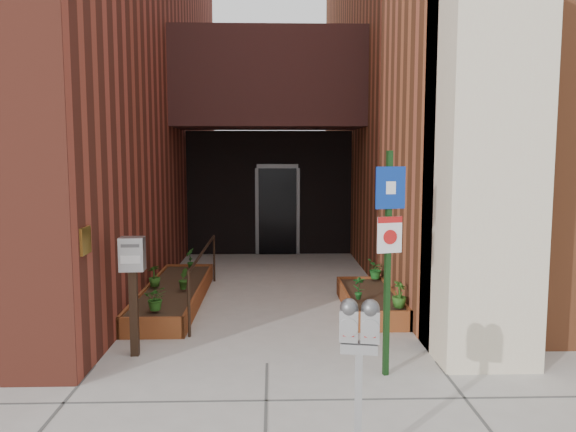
{
  "coord_description": "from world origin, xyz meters",
  "views": [
    {
      "loc": [
        0.07,
        -6.35,
        2.45
      ],
      "look_at": [
        0.3,
        1.8,
        1.54
      ],
      "focal_mm": 35.0,
      "sensor_mm": 36.0,
      "label": 1
    }
  ],
  "objects": [
    {
      "name": "payment_dropbox",
      "position": [
        -1.61,
        0.32,
        1.05
      ],
      "size": [
        0.3,
        0.23,
        1.46
      ],
      "color": "black",
      "rests_on": "ground"
    },
    {
      "name": "shrub_right_c",
      "position": [
        1.85,
        3.1,
        0.47
      ],
      "size": [
        0.39,
        0.39,
        0.35
      ],
      "primitive_type": "imported",
      "rotation": [
        0.0,
        0.0,
        4.43
      ],
      "color": "#1B601F",
      "rests_on": "planter_right"
    },
    {
      "name": "handrail",
      "position": [
        -1.05,
        2.65,
        0.75
      ],
      "size": [
        0.04,
        3.34,
        0.9
      ],
      "color": "black",
      "rests_on": "ground"
    },
    {
      "name": "shrub_left_a",
      "position": [
        -1.54,
        1.26,
        0.47
      ],
      "size": [
        0.35,
        0.35,
        0.34
      ],
      "primitive_type": "imported",
      "rotation": [
        0.0,
        0.0,
        0.16
      ],
      "color": "#275F1B",
      "rests_on": "planter_left"
    },
    {
      "name": "shrub_left_d",
      "position": [
        -1.49,
        4.14,
        0.49
      ],
      "size": [
        0.25,
        0.25,
        0.37
      ],
      "primitive_type": "imported",
      "rotation": [
        0.0,
        0.0,
        5.08
      ],
      "color": "#1A5317",
      "rests_on": "planter_left"
    },
    {
      "name": "parking_meter",
      "position": [
        0.73,
        -2.24,
        1.05
      ],
      "size": [
        0.31,
        0.17,
        1.36
      ],
      "color": "#9F9FA2",
      "rests_on": "ground"
    },
    {
      "name": "architecture",
      "position": [
        -0.18,
        6.89,
        4.98
      ],
      "size": [
        20.0,
        14.6,
        10.0
      ],
      "color": "maroon",
      "rests_on": "ground"
    },
    {
      "name": "shrub_right_a",
      "position": [
        1.85,
        1.3,
        0.49
      ],
      "size": [
        0.29,
        0.29,
        0.37
      ],
      "primitive_type": "imported",
      "rotation": [
        0.0,
        0.0,
        0.9
      ],
      "color": "#275919",
      "rests_on": "planter_right"
    },
    {
      "name": "sign_post",
      "position": [
        1.33,
        -0.38,
        1.53
      ],
      "size": [
        0.33,
        0.12,
        2.48
      ],
      "color": "black",
      "rests_on": "ground"
    },
    {
      "name": "planter_left",
      "position": [
        -1.55,
        2.7,
        0.13
      ],
      "size": [
        0.9,
        3.6,
        0.3
      ],
      "color": "brown",
      "rests_on": "ground"
    },
    {
      "name": "shrub_left_b",
      "position": [
        -1.36,
        2.47,
        0.46
      ],
      "size": [
        0.2,
        0.2,
        0.32
      ],
      "primitive_type": "imported",
      "rotation": [
        0.0,
        0.0,
        1.72
      ],
      "color": "#234F16",
      "rests_on": "planter_left"
    },
    {
      "name": "shrub_right_b",
      "position": [
        1.35,
        1.75,
        0.48
      ],
      "size": [
        0.19,
        0.19,
        0.35
      ],
      "primitive_type": "imported",
      "rotation": [
        0.0,
        0.0,
        3.13
      ],
      "color": "#17531B",
      "rests_on": "planter_right"
    },
    {
      "name": "planter_right",
      "position": [
        1.6,
        2.2,
        0.13
      ],
      "size": [
        0.8,
        2.2,
        0.3
      ],
      "color": "brown",
      "rests_on": "ground"
    },
    {
      "name": "shrub_left_c",
      "position": [
        -1.85,
        2.66,
        0.47
      ],
      "size": [
        0.28,
        0.28,
        0.35
      ],
      "primitive_type": "imported",
      "rotation": [
        0.0,
        0.0,
        3.93
      ],
      "color": "#254F16",
      "rests_on": "planter_left"
    },
    {
      "name": "ground",
      "position": [
        0.0,
        0.0,
        0.0
      ],
      "size": [
        80.0,
        80.0,
        0.0
      ],
      "primitive_type": "plane",
      "color": "#9E9991",
      "rests_on": "ground"
    }
  ]
}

